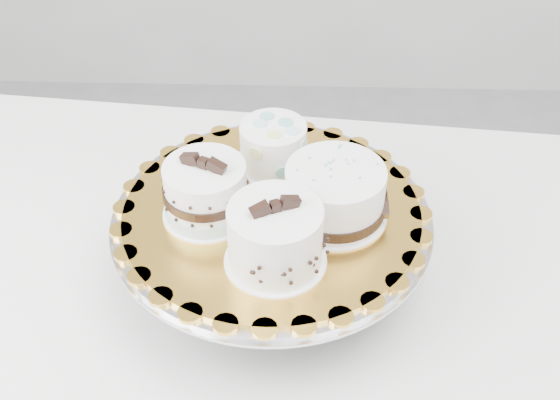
{
  "coord_description": "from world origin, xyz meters",
  "views": [
    {
      "loc": [
        0.02,
        -0.63,
        1.46
      ],
      "look_at": [
        -0.0,
        0.05,
        0.87
      ],
      "focal_mm": 45.0,
      "sensor_mm": 36.0,
      "label": 1
    }
  ],
  "objects_px": {
    "cake_stand": "(272,233)",
    "cake_ribbon": "(336,195)",
    "cake_board": "(272,211)",
    "table": "(245,320)",
    "cake_banded": "(206,193)",
    "cake_dots": "(273,146)",
    "cake_swirl": "(275,238)"
  },
  "relations": [
    {
      "from": "cake_stand",
      "to": "cake_ribbon",
      "type": "height_order",
      "value": "cake_ribbon"
    },
    {
      "from": "cake_board",
      "to": "table",
      "type": "bearing_deg",
      "value": -149.81
    },
    {
      "from": "cake_banded",
      "to": "cake_dots",
      "type": "xyz_separation_m",
      "value": [
        0.08,
        0.1,
        -0.0
      ]
    },
    {
      "from": "table",
      "to": "cake_swirl",
      "type": "height_order",
      "value": "cake_swirl"
    },
    {
      "from": "cake_stand",
      "to": "cake_ribbon",
      "type": "xyz_separation_m",
      "value": [
        0.08,
        -0.01,
        0.07
      ]
    },
    {
      "from": "table",
      "to": "cake_banded",
      "type": "distance_m",
      "value": 0.23
    },
    {
      "from": "cake_ribbon",
      "to": "cake_banded",
      "type": "bearing_deg",
      "value": -179.01
    },
    {
      "from": "cake_swirl",
      "to": "cake_stand",
      "type": "bearing_deg",
      "value": 71.3
    },
    {
      "from": "cake_banded",
      "to": "table",
      "type": "bearing_deg",
      "value": 5.38
    },
    {
      "from": "cake_banded",
      "to": "cake_board",
      "type": "bearing_deg",
      "value": 29.55
    },
    {
      "from": "table",
      "to": "cake_board",
      "type": "relative_size",
      "value": 3.47
    },
    {
      "from": "cake_stand",
      "to": "cake_dots",
      "type": "bearing_deg",
      "value": 90.83
    },
    {
      "from": "cake_swirl",
      "to": "cake_dots",
      "type": "distance_m",
      "value": 0.18
    },
    {
      "from": "cake_swirl",
      "to": "table",
      "type": "bearing_deg",
      "value": 100.89
    },
    {
      "from": "table",
      "to": "cake_dots",
      "type": "xyz_separation_m",
      "value": [
        0.04,
        0.11,
        0.22
      ]
    },
    {
      "from": "cake_stand",
      "to": "cake_board",
      "type": "distance_m",
      "value": 0.04
    },
    {
      "from": "cake_swirl",
      "to": "cake_banded",
      "type": "xyz_separation_m",
      "value": [
        -0.09,
        0.08,
        -0.0
      ]
    },
    {
      "from": "table",
      "to": "cake_board",
      "type": "height_order",
      "value": "cake_board"
    },
    {
      "from": "cake_stand",
      "to": "cake_board",
      "type": "xyz_separation_m",
      "value": [
        -0.0,
        0.0,
        0.04
      ]
    },
    {
      "from": "cake_swirl",
      "to": "cake_ribbon",
      "type": "xyz_separation_m",
      "value": [
        0.07,
        0.08,
        -0.01
      ]
    },
    {
      "from": "table",
      "to": "cake_banded",
      "type": "bearing_deg",
      "value": 168.35
    },
    {
      "from": "cake_dots",
      "to": "cake_ribbon",
      "type": "distance_m",
      "value": 0.13
    },
    {
      "from": "cake_stand",
      "to": "cake_dots",
      "type": "height_order",
      "value": "cake_dots"
    },
    {
      "from": "cake_board",
      "to": "cake_stand",
      "type": "bearing_deg",
      "value": -45.0
    },
    {
      "from": "cake_stand",
      "to": "cake_ribbon",
      "type": "distance_m",
      "value": 0.11
    },
    {
      "from": "cake_swirl",
      "to": "cake_banded",
      "type": "relative_size",
      "value": 1.08
    },
    {
      "from": "cake_stand",
      "to": "cake_swirl",
      "type": "distance_m",
      "value": 0.12
    },
    {
      "from": "cake_stand",
      "to": "cake_ribbon",
      "type": "relative_size",
      "value": 2.89
    },
    {
      "from": "cake_banded",
      "to": "cake_ribbon",
      "type": "distance_m",
      "value": 0.16
    },
    {
      "from": "table",
      "to": "cake_ribbon",
      "type": "bearing_deg",
      "value": 13.29
    },
    {
      "from": "cake_ribbon",
      "to": "cake_board",
      "type": "bearing_deg",
      "value": 175.07
    },
    {
      "from": "table",
      "to": "cake_dots",
      "type": "relative_size",
      "value": 11.87
    }
  ]
}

